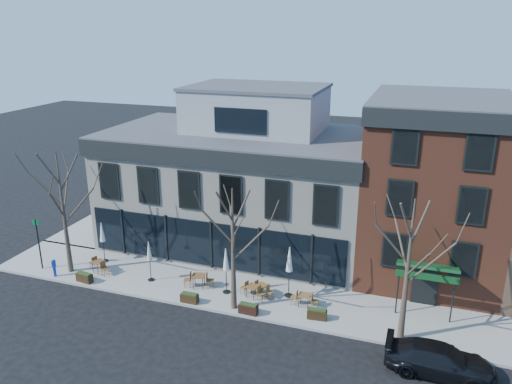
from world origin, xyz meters
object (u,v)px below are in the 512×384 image
(call_box, at_px, (54,267))
(umbrella_0, at_px, (102,234))
(parked_sedan, at_px, (440,360))
(cafe_set_0, at_px, (99,265))

(call_box, relative_size, umbrella_0, 0.43)
(umbrella_0, bearing_deg, parked_sedan, -12.21)
(parked_sedan, xyz_separation_m, call_box, (-22.80, 1.76, 0.07))
(parked_sedan, bearing_deg, call_box, 85.89)
(umbrella_0, bearing_deg, call_box, -121.45)
(cafe_set_0, bearing_deg, umbrella_0, 112.45)
(call_box, bearing_deg, cafe_set_0, 30.65)
(parked_sedan, xyz_separation_m, cafe_set_0, (-20.50, 3.13, -0.09))
(parked_sedan, relative_size, call_box, 4.10)
(call_box, distance_m, umbrella_0, 3.54)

